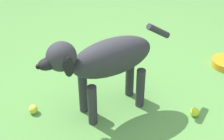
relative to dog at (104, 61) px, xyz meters
name	(u,v)px	position (x,y,z in m)	size (l,w,h in m)	color
ground	(118,110)	(0.08, -0.06, -0.44)	(14.00, 14.00, 0.00)	#548C42
dog	(104,61)	(0.00, 0.00, 0.00)	(0.97, 0.34, 0.66)	#2D2D33
tennis_ball_1	(33,109)	(-0.42, 0.30, -0.41)	(0.07, 0.07, 0.07)	#CDD33D
tennis_ball_2	(195,112)	(0.46, -0.45, -0.41)	(0.07, 0.07, 0.07)	#BFDC2B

